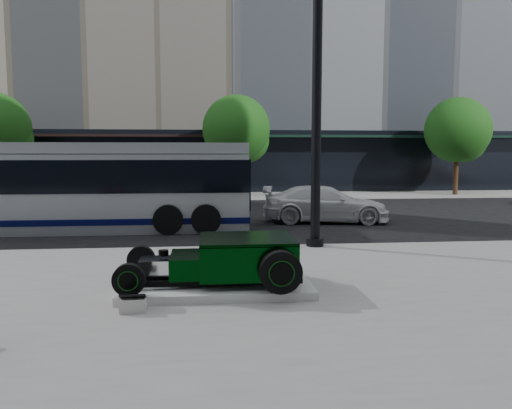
{
  "coord_description": "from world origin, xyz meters",
  "views": [
    {
      "loc": [
        -0.7,
        -15.19,
        2.62
      ],
      "look_at": [
        0.64,
        -1.74,
        1.2
      ],
      "focal_mm": 35.0,
      "sensor_mm": 36.0,
      "label": 1
    }
  ],
  "objects": [
    {
      "name": "transit_bus",
      "position": [
        -5.31,
        2.02,
        1.49
      ],
      "size": [
        12.12,
        2.88,
        2.92
      ],
      "color": "#A1A7AB",
      "rests_on": "ground"
    },
    {
      "name": "white_sedan",
      "position": [
        3.74,
        3.07,
        0.68
      ],
      "size": [
        4.91,
        2.57,
        1.36
      ],
      "primitive_type": "imported",
      "rotation": [
        0.0,
        0.0,
        1.42
      ],
      "color": "white",
      "rests_on": "ground"
    },
    {
      "name": "sidewalk_far",
      "position": [
        0.0,
        14.0,
        0.06
      ],
      "size": [
        70.0,
        4.0,
        0.12
      ],
      "primitive_type": "cube",
      "color": "gray",
      "rests_on": "ground"
    },
    {
      "name": "lamppost",
      "position": [
        2.18,
        -2.24,
        4.0
      ],
      "size": [
        0.46,
        0.46,
        8.39
      ],
      "color": "black",
      "rests_on": "sidewalk_near"
    },
    {
      "name": "hot_rod",
      "position": [
        -0.2,
        -6.26,
        0.7
      ],
      "size": [
        3.22,
        2.0,
        0.81
      ],
      "color": "black",
      "rests_on": "display_plinth"
    },
    {
      "name": "ground",
      "position": [
        0.0,
        0.0,
        0.0
      ],
      "size": [
        120.0,
        120.0,
        0.0
      ],
      "primitive_type": "plane",
      "color": "black",
      "rests_on": "ground"
    },
    {
      "name": "display_plinth",
      "position": [
        -0.53,
        -6.26,
        0.2
      ],
      "size": [
        3.4,
        1.8,
        0.15
      ],
      "primitive_type": "cube",
      "color": "silver",
      "rests_on": "sidewalk_near"
    },
    {
      "name": "info_plaque",
      "position": [
        -1.87,
        -7.39,
        0.24
      ],
      "size": [
        0.41,
        0.32,
        0.31
      ],
      "color": "silver",
      "rests_on": "sidewalk_near"
    },
    {
      "name": "street_trees",
      "position": [
        1.15,
        13.07,
        3.77
      ],
      "size": [
        29.8,
        3.8,
        5.7
      ],
      "color": "black",
      "rests_on": "sidewalk_far"
    }
  ]
}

